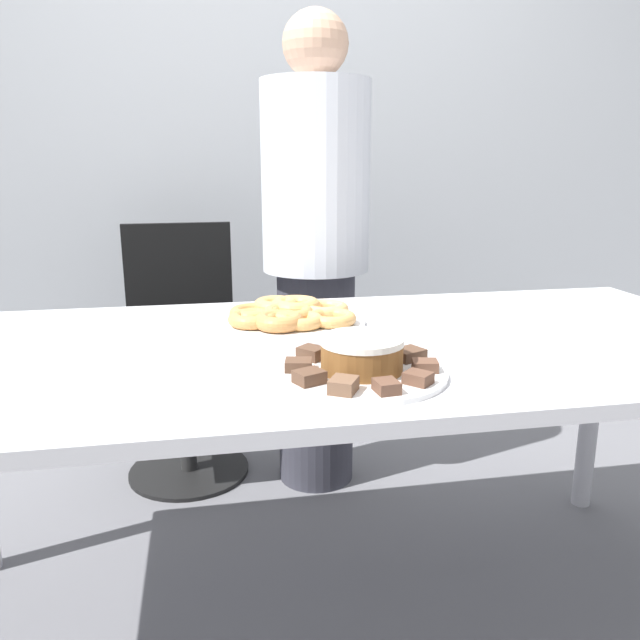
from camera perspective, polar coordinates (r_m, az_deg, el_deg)
The scene contains 28 objects.
ground_plane at distance 1.76m, azimuth 1.57°, elevation -25.70°, with size 12.00×12.00×0.00m, color slate.
wall_back at distance 2.88m, azimuth -5.10°, elevation 17.68°, with size 8.00×0.05×2.60m.
table at distance 1.42m, azimuth 1.75°, elevation -4.84°, with size 1.98×0.90×0.74m.
person_standing at distance 2.12m, azimuth -0.39°, elevation 6.30°, with size 0.36×0.36×1.59m.
office_chair_left at distance 2.34m, azimuth -12.41°, elevation -3.28°, with size 0.45×0.45×0.91m.
plate_cake at distance 1.18m, azimuth 3.82°, elevation -4.85°, with size 0.32×0.32×0.01m.
plate_donuts at distance 1.55m, azimuth -2.92°, elevation -0.24°, with size 0.38×0.38×0.01m.
frosted_cake at distance 1.17m, azimuth 3.85°, elevation -3.11°, with size 0.16×0.16×0.07m.
lamington_0 at distance 1.29m, azimuth 5.23°, elevation -2.48°, with size 0.07×0.07×0.02m.
lamington_1 at distance 1.29m, azimuth 1.95°, elevation -2.50°, with size 0.05×0.06×0.02m.
lamington_2 at distance 1.24m, azimuth -0.77°, elevation -3.03°, with size 0.06×0.06×0.02m.
lamington_3 at distance 1.18m, azimuth -1.98°, elevation -4.13°, with size 0.06×0.05×0.02m.
lamington_4 at distance 1.11m, azimuth -0.98°, elevation -5.22°, with size 0.06×0.06×0.02m.
lamington_5 at distance 1.07m, azimuth 2.15°, elevation -5.98°, with size 0.06×0.07×0.02m.
lamington_6 at distance 1.08m, azimuth 6.10°, elevation -6.06°, with size 0.04×0.05×0.02m.
lamington_7 at distance 1.12m, azimuth 8.96°, elevation -5.26°, with size 0.06×0.06×0.02m.
lamington_8 at distance 1.19m, azimuth 9.59°, elevation -4.14°, with size 0.05×0.05×0.02m.
lamington_9 at distance 1.25m, azimuth 8.09°, elevation -3.11°, with size 0.07×0.07×0.02m.
donut_0 at distance 1.54m, azimuth -2.93°, elevation 0.57°, with size 0.13×0.13×0.03m.
donut_1 at distance 1.51m, azimuth 1.03°, elevation 0.17°, with size 0.12×0.12×0.03m.
donut_2 at distance 1.60m, azimuth 0.43°, elevation 1.01°, with size 0.12×0.12×0.03m.
donut_3 at distance 1.61m, azimuth -2.25°, elevation 1.27°, with size 0.13×0.13×0.04m.
donut_4 at distance 1.62m, azimuth -4.05°, elevation 1.31°, with size 0.12×0.12×0.04m.
donut_5 at distance 1.56m, azimuth -5.98°, elevation 0.65°, with size 0.13×0.13×0.03m.
donut_6 at distance 1.50m, azimuth -6.16°, elevation 0.11°, with size 0.12×0.12×0.03m.
donut_7 at distance 1.47m, azimuth -3.76°, elevation -0.10°, with size 0.12×0.12×0.04m.
donut_8 at distance 1.48m, azimuth -1.80°, elevation -0.07°, with size 0.11×0.11×0.03m.
napkin at distance 1.62m, azimuth 20.15°, elevation -0.50°, with size 0.18×0.16×0.01m.
Camera 1 is at (-0.29, -1.31, 1.13)m, focal length 35.00 mm.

